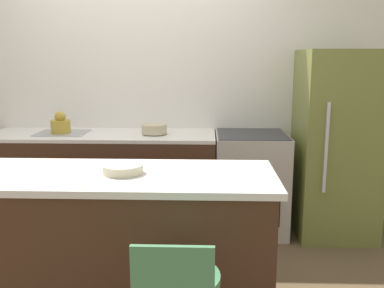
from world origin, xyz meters
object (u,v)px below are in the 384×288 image
object	(u,v)px
refrigerator	(336,144)
oven_range	(250,183)
mixing_bowl	(154,129)
kettle	(61,124)

from	to	relation	value
refrigerator	oven_range	bearing A→B (deg)	177.84
mixing_bowl	refrigerator	bearing A→B (deg)	-0.19
refrigerator	kettle	xyz separation A→B (m)	(-2.44, 0.01, 0.16)
oven_range	kettle	distance (m)	1.79
oven_range	refrigerator	world-z (taller)	refrigerator
oven_range	kettle	xyz separation A→B (m)	(-1.71, -0.02, 0.53)
kettle	refrigerator	bearing A→B (deg)	-0.12
refrigerator	mixing_bowl	size ratio (longest dim) A/B	7.34
kettle	mixing_bowl	distance (m)	0.84
mixing_bowl	oven_range	bearing A→B (deg)	1.49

